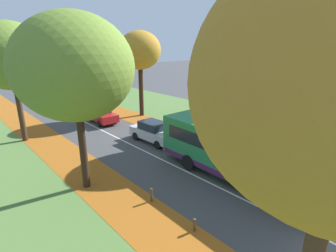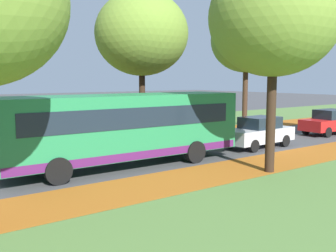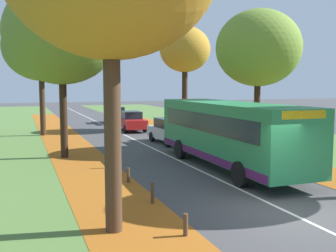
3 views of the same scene
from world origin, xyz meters
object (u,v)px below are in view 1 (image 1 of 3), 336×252
Objects in this scene: tree_right_near at (230,66)px; bus at (242,153)px; bollard_third at (194,225)px; car_green_third_in_line at (74,102)px; bollard_fourth at (151,195)px; car_red_following at (101,114)px; tree_left_near at (74,68)px; tree_right_mid at (140,51)px; car_silver_lead at (154,132)px; tree_left_mid at (11,56)px.

bus is at bearing -135.75° from tree_right_near.
car_green_third_in_line is at bearing 77.95° from bollard_third.
car_red_following is (4.73, 13.87, 0.46)m from bollard_fourth.
tree_right_near is at bearing -68.72° from car_red_following.
tree_left_near is 9.71m from bus.
tree_right_mid is 16.37m from bus.
car_silver_lead is (0.28, 8.06, -0.89)m from bus.
tree_left_mid reaches higher than bollard_third.
car_red_following is (-0.24, 15.63, -0.89)m from bus.
tree_left_near is 0.86× the size of bus.
bollard_third is 5.30m from bus.
tree_left_near is 2.09× the size of car_green_third_in_line.
car_red_following is (-0.52, 7.57, 0.00)m from car_silver_lead.
car_silver_lead reaches higher than bollard_fourth.
tree_left_mid is 1.04× the size of tree_right_mid.
tree_left_mid is 15.92m from tree_right_near.
bus is at bearing -38.03° from tree_left_near.
car_green_third_in_line is (-4.15, 7.71, -5.88)m from tree_right_mid.
bollard_fourth is (1.74, -3.49, -6.00)m from tree_left_near.
bollard_third is 0.82× the size of bollard_fourth.
tree_left_near is at bearing 141.97° from bus.
car_green_third_in_line is (-4.13, 18.58, -5.08)m from tree_right_near.
tree_left_mid is at bearing -134.17° from car_green_third_in_line.
bus reaches higher than car_red_following.
tree_right_near is at bearing -77.46° from car_green_third_in_line.
car_red_following is (6.99, 0.47, -5.72)m from tree_left_mid.
bollard_fourth is at bearing -63.56° from tree_left_near.
car_green_third_in_line is at bearing 68.68° from tree_left_near.
bus is (-4.25, -15.00, -4.99)m from tree_right_mid.
tree_right_near reaches higher than bollard_fourth.
bus is 15.65m from car_red_following.
car_green_third_in_line is (0.34, 7.08, 0.00)m from car_red_following.
tree_left_mid is 11.49m from tree_right_mid.
tree_left_mid is at bearing 99.58° from bollard_fourth.
bus is (-4.24, -4.13, -4.19)m from tree_right_near.
bollard_third is 0.14× the size of car_green_third_in_line.
tree_left_mid is (-0.52, 9.91, 0.18)m from tree_left_near.
tree_left_mid is at bearing 179.23° from tree_right_mid.
tree_left_mid is 11.81m from car_silver_lead.
car_silver_lead is at bearing 88.01° from bus.
bus is at bearing -19.42° from bollard_fourth.
tree_left_near is at bearing -121.93° from car_red_following.
car_silver_lead is at bearing 21.93° from tree_left_near.
tree_right_mid is (11.49, -0.15, 0.15)m from tree_left_mid.
bollard_third is 24.37m from car_green_third_in_line.
tree_right_mid is 14.76× the size of bollard_third.
bus is at bearing -64.48° from tree_left_mid.
tree_right_near is at bearing 29.66° from bollard_third.
tree_left_mid is 2.11× the size of car_red_following.
car_red_following is at bearing 71.17° from bollard_fourth.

